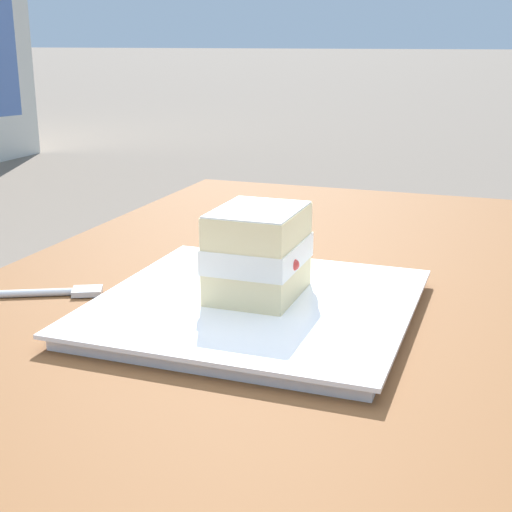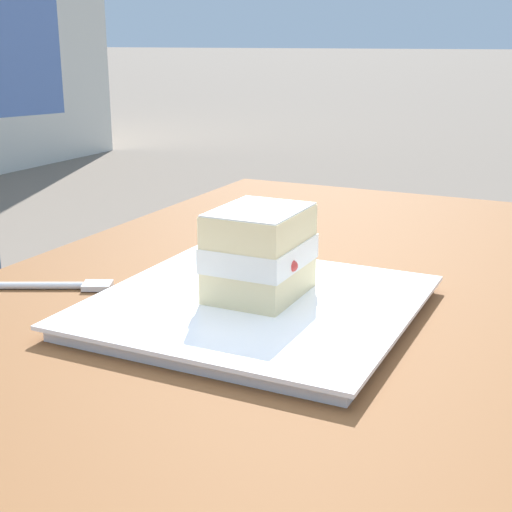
{
  "view_description": "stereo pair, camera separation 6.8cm",
  "coord_description": "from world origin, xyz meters",
  "px_view_note": "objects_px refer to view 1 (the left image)",
  "views": [
    {
      "loc": [
        -0.52,
        -0.13,
        0.95
      ],
      "look_at": [
        0.1,
        0.09,
        0.75
      ],
      "focal_mm": 51.05,
      "sensor_mm": 36.0,
      "label": 1
    },
    {
      "loc": [
        -0.5,
        -0.2,
        0.95
      ],
      "look_at": [
        0.1,
        0.09,
        0.75
      ],
      "focal_mm": 51.05,
      "sensor_mm": 36.0,
      "label": 2
    }
  ],
  "objects_px": {
    "dessert_plate": "(256,307)",
    "dessert_fork": "(31,293)",
    "patio_table": "(317,467)",
    "cake_slice": "(258,252)"
  },
  "relations": [
    {
      "from": "dessert_plate",
      "to": "dessert_fork",
      "type": "height_order",
      "value": "dessert_plate"
    },
    {
      "from": "cake_slice",
      "to": "dessert_fork",
      "type": "relative_size",
      "value": 0.63
    },
    {
      "from": "patio_table",
      "to": "dessert_plate",
      "type": "xyz_separation_m",
      "value": [
        0.1,
        0.09,
        0.1
      ]
    },
    {
      "from": "dessert_fork",
      "to": "dessert_plate",
      "type": "bearing_deg",
      "value": -82.51
    },
    {
      "from": "dessert_fork",
      "to": "cake_slice",
      "type": "bearing_deg",
      "value": -79.4
    },
    {
      "from": "patio_table",
      "to": "dessert_plate",
      "type": "relative_size",
      "value": 4.98
    },
    {
      "from": "dessert_plate",
      "to": "dessert_fork",
      "type": "xyz_separation_m",
      "value": [
        -0.03,
        0.24,
        -0.0
      ]
    },
    {
      "from": "patio_table",
      "to": "cake_slice",
      "type": "xyz_separation_m",
      "value": [
        0.11,
        0.09,
        0.15
      ]
    },
    {
      "from": "dessert_plate",
      "to": "cake_slice",
      "type": "relative_size",
      "value": 2.89
    },
    {
      "from": "patio_table",
      "to": "dessert_plate",
      "type": "height_order",
      "value": "dessert_plate"
    }
  ]
}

